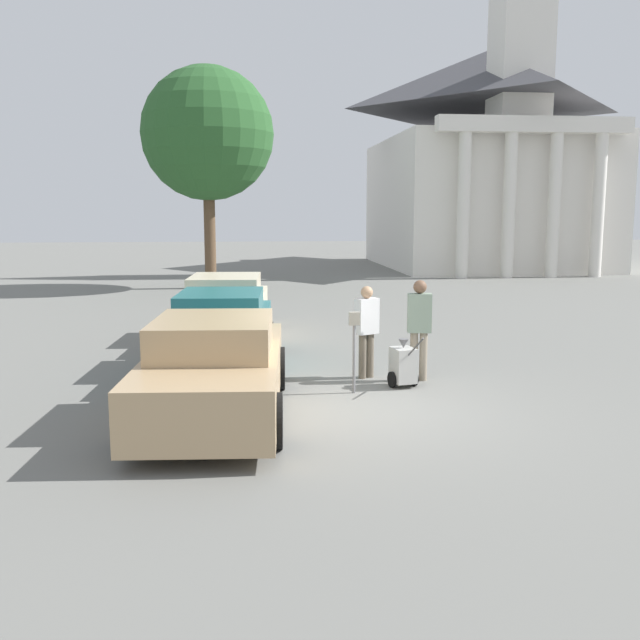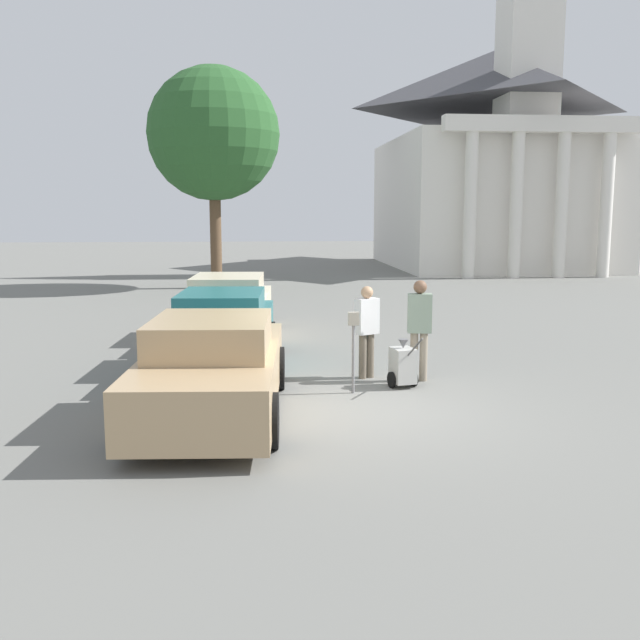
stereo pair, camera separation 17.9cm
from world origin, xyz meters
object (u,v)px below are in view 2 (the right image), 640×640
at_px(parked_car_tan, 213,369).
at_px(equipment_cart, 403,365).
at_px(parked_car_teal, 223,332).
at_px(church, 493,155).
at_px(person_supervisor, 419,323).
at_px(parked_car_cream, 229,309).
at_px(parking_meter, 353,337).
at_px(person_worker, 367,326).

xyz_separation_m(parked_car_tan, equipment_cart, (3.16, 1.45, -0.32)).
bearing_deg(parked_car_teal, church, 64.83).
bearing_deg(parked_car_teal, person_supervisor, -18.22).
distance_m(parked_car_cream, equipment_cart, 6.10).
height_order(parked_car_tan, parking_meter, parked_car_tan).
height_order(parked_car_cream, equipment_cart, parked_car_cream).
bearing_deg(equipment_cart, parked_car_cream, 109.27).
relative_size(parked_car_tan, person_supervisor, 2.79).
xyz_separation_m(parking_meter, person_worker, (0.39, 1.07, 0.00)).
height_order(parked_car_tan, parked_car_cream, parked_car_cream).
bearing_deg(equipment_cart, person_supervisor, 37.05).
height_order(person_worker, person_supervisor, person_supervisor).
height_order(parked_car_cream, person_supervisor, person_supervisor).
xyz_separation_m(parked_car_tan, parked_car_teal, (0.00, 3.32, -0.01)).
relative_size(parked_car_tan, parking_meter, 3.69).
relative_size(parked_car_cream, church, 0.24).
height_order(parked_car_cream, parking_meter, parked_car_cream).
relative_size(parking_meter, person_supervisor, 0.76).
bearing_deg(church, parked_car_tan, -115.93).
bearing_deg(parked_car_cream, person_worker, -55.69).
xyz_separation_m(person_supervisor, equipment_cart, (-0.38, -0.43, -0.66)).
distance_m(parked_car_tan, parking_meter, 2.52).
distance_m(person_worker, equipment_cart, 1.07).
bearing_deg(parking_meter, parked_car_tan, -153.43).
xyz_separation_m(parking_meter, church, (11.11, 26.34, 5.01)).
bearing_deg(equipment_cart, church, 56.61).
height_order(equipment_cart, church, church).
bearing_deg(equipment_cart, parked_car_tan, -167.29).
xyz_separation_m(parked_car_teal, parking_meter, (2.24, -2.20, 0.25)).
bearing_deg(person_supervisor, parking_meter, 39.42).
relative_size(equipment_cart, church, 0.05).
distance_m(parked_car_tan, person_worker, 3.44).
bearing_deg(person_supervisor, church, -102.20).
height_order(person_supervisor, equipment_cart, person_supervisor).
bearing_deg(parked_car_tan, parked_car_teal, 93.77).
distance_m(parked_car_teal, person_worker, 2.88).
xyz_separation_m(parked_car_cream, equipment_cart, (3.16, -5.21, -0.31)).
distance_m(person_worker, church, 27.90).
relative_size(parked_car_tan, person_worker, 3.01).
bearing_deg(parked_car_tan, parked_car_cream, 93.78).
distance_m(parked_car_tan, church, 30.98).
relative_size(parked_car_teal, person_worker, 2.88).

